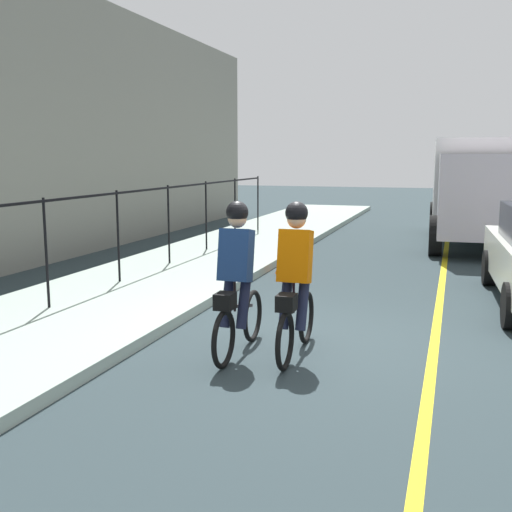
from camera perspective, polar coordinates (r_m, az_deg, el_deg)
The scene contains 8 objects.
ground_plane at distance 7.89m, azimuth 4.35°, elevation -7.92°, with size 80.00×80.00×0.00m, color #29363A.
lane_line_centre at distance 7.69m, azimuth 16.14°, elevation -8.71°, with size 36.00×0.12×0.01m, color yellow.
sidewalk at distance 9.25m, azimuth -16.66°, elevation -5.24°, with size 40.00×3.20×0.15m, color #92A499.
iron_fence at distance 10.07m, azimuth -15.65°, elevation 3.32°, with size 17.93×0.04×1.60m.
cyclist_lead at distance 7.11m, azimuth -1.81°, elevation -2.24°, with size 1.71×0.36×1.83m.
cyclist_follow at distance 7.05m, azimuth 3.67°, elevation -2.35°, with size 1.71×0.36×1.83m.
box_truck_background at distance 17.53m, azimuth 20.14°, elevation 6.15°, with size 6.79×2.74×2.78m.
traffic_cone_near at distance 12.28m, azimuth 2.65°, elevation -0.15°, with size 0.36×0.36×0.65m, color #E54D05.
Camera 1 is at (-7.33, -1.76, 2.33)m, focal length 43.04 mm.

